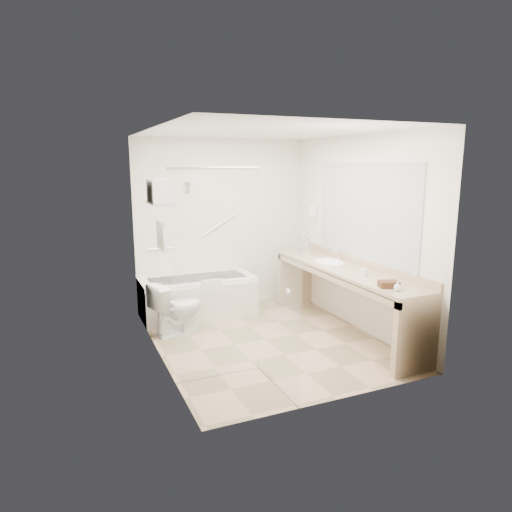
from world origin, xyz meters
name	(u,v)px	position (x,y,z in m)	size (l,w,h in m)	color
floor	(266,339)	(0.00, 0.00, 0.00)	(3.20, 3.20, 0.00)	tan
ceiling	(266,131)	(0.00, 0.00, 2.50)	(2.60, 3.20, 0.10)	silver
wall_back	(222,224)	(0.00, 1.60, 1.25)	(2.60, 0.10, 2.50)	silver
wall_front	(342,268)	(0.00, -1.60, 1.25)	(2.60, 0.10, 2.50)	silver
wall_left	(156,248)	(-1.30, 0.00, 1.25)	(0.10, 3.20, 2.50)	silver
wall_right	(357,233)	(1.30, 0.00, 1.25)	(0.10, 3.20, 2.50)	silver
bathtub	(198,296)	(-0.50, 1.24, 0.28)	(1.60, 0.73, 0.59)	white
grab_bar_short	(160,248)	(-0.95, 1.56, 0.95)	(0.03, 0.03, 0.40)	silver
grab_bar_long	(220,224)	(-0.05, 1.56, 1.25)	(0.03, 0.03, 0.60)	silver
shower_enclosure	(246,278)	(-0.63, -0.93, 1.07)	(0.96, 0.91, 2.11)	silver
towel_shelf	(160,198)	(-1.17, 0.35, 1.75)	(0.24, 0.55, 0.81)	silver
vanity_counter	(344,284)	(1.02, -0.15, 0.64)	(0.55, 2.70, 0.95)	tan
sink	(329,264)	(1.05, 0.25, 0.82)	(0.40, 0.52, 0.14)	white
faucet	(339,255)	(1.20, 0.25, 0.93)	(0.03, 0.03, 0.14)	silver
mirror	(365,212)	(1.29, -0.15, 1.55)	(0.02, 2.00, 1.20)	#AFB5BC
hairdryer_unit	(313,211)	(1.25, 1.05, 1.45)	(0.08, 0.10, 0.18)	silver
toilet	(177,308)	(-0.95, 0.65, 0.33)	(0.38, 0.68, 0.66)	white
amenity_basket	(389,284)	(0.93, -1.11, 0.88)	(0.21, 0.14, 0.07)	#4D2C1B
soap_bottle_a	(365,273)	(1.01, -0.59, 0.88)	(0.05, 0.12, 0.05)	silver
soap_bottle_b	(398,287)	(0.92, -1.26, 0.89)	(0.08, 0.10, 0.08)	silver
water_bottle_left	(300,245)	(1.07, 1.10, 0.93)	(0.05, 0.05, 0.17)	silver
water_bottle_mid	(299,245)	(1.05, 1.10, 0.94)	(0.06, 0.06, 0.19)	silver
water_bottle_right	(308,247)	(1.06, 0.84, 0.95)	(0.07, 0.07, 0.22)	silver
drinking_glass_near	(323,260)	(0.91, 0.19, 0.90)	(0.07, 0.07, 0.09)	silver
drinking_glass_far	(300,252)	(0.90, 0.79, 0.89)	(0.06, 0.06, 0.08)	silver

